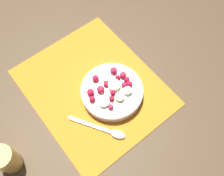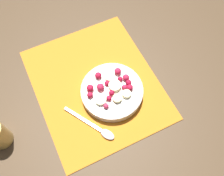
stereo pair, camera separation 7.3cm
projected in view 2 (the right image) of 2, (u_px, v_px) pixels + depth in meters
The scene contains 4 objects.
ground_plane at pixel (96, 84), 0.79m from camera, with size 3.00×3.00×0.00m, color #4C3823.
placemat at pixel (96, 84), 0.79m from camera, with size 0.44×0.37×0.01m.
fruit_bowl at pixel (112, 91), 0.75m from camera, with size 0.19×0.19×0.05m.
spoon at pixel (98, 129), 0.71m from camera, with size 0.16×0.11×0.01m.
Camera 2 is at (0.35, -0.11, 0.70)m, focal length 40.00 mm.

